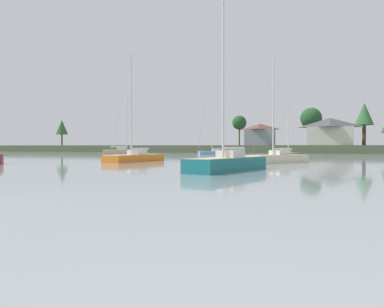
% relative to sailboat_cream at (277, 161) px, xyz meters
% --- Properties ---
extents(far_shore_bank, '(186.16, 54.96, 1.86)m').
position_rel_sailboat_cream_xyz_m(far_shore_bank, '(-6.12, 74.87, 0.70)').
color(far_shore_bank, '#4C563D').
rests_on(far_shore_bank, ground).
extents(sailboat_cream, '(5.75, 7.29, 10.71)m').
position_rel_sailboat_cream_xyz_m(sailboat_cream, '(0.00, 0.00, 0.00)').
color(sailboat_cream, beige).
rests_on(sailboat_cream, ground).
extents(sailboat_orange, '(3.25, 8.38, 11.82)m').
position_rel_sailboat_cream_xyz_m(sailboat_orange, '(-14.69, -2.10, 0.02)').
color(sailboat_orange, orange).
rests_on(sailboat_orange, ground).
extents(sailboat_green, '(4.00, 6.35, 9.75)m').
position_rel_sailboat_cream_xyz_m(sailboat_green, '(-1.04, 19.05, -0.02)').
color(sailboat_green, '#236B3D').
rests_on(sailboat_green, ground).
extents(sailboat_sand, '(9.05, 7.20, 13.78)m').
position_rel_sailboat_cream_xyz_m(sailboat_sand, '(-37.50, 33.51, 0.05)').
color(sailboat_sand, tan).
rests_on(sailboat_sand, ground).
extents(sailboat_skyblue, '(6.28, 4.88, 8.73)m').
position_rel_sailboat_cream_xyz_m(sailboat_skyblue, '(-16.66, 33.79, -0.03)').
color(sailboat_skyblue, '#669ECC').
rests_on(sailboat_skyblue, ground).
extents(sailboat_teal, '(3.95, 7.99, 11.78)m').
position_rel_sailboat_cream_xyz_m(sailboat_teal, '(-1.55, -13.08, 0.03)').
color(sailboat_teal, '#196B70').
rests_on(sailboat_teal, ground).
extents(mooring_buoy_white, '(0.42, 0.42, 0.47)m').
position_rel_sailboat_cream_xyz_m(mooring_buoy_white, '(0.06, 29.81, -0.15)').
color(mooring_buoy_white, white).
rests_on(mooring_buoy_white, ground).
extents(shore_tree_inland_c, '(6.00, 6.00, 10.70)m').
position_rel_sailboat_cream_xyz_m(shore_tree_inland_c, '(0.25, 72.35, 9.30)').
color(shore_tree_inland_c, brown).
rests_on(shore_tree_inland_c, far_shore_bank).
extents(shore_tree_right, '(4.42, 4.42, 9.32)m').
position_rel_sailboat_cream_xyz_m(shore_tree_right, '(-21.13, 75.14, 8.69)').
color(shore_tree_right, brown).
rests_on(shore_tree_right, far_shore_bank).
extents(shore_tree_center, '(4.86, 4.86, 11.42)m').
position_rel_sailboat_cream_xyz_m(shore_tree_center, '(13.87, 71.38, 9.87)').
color(shore_tree_center, brown).
rests_on(shore_tree_center, far_shore_bank).
extents(shore_tree_left_mid, '(3.94, 3.94, 8.49)m').
position_rel_sailboat_cream_xyz_m(shore_tree_left_mid, '(-77.84, 61.57, 7.67)').
color(shore_tree_left_mid, brown).
rests_on(shore_tree_left_mid, far_shore_bank).
extents(cottage_hillside, '(12.16, 9.96, 7.31)m').
position_rel_sailboat_cream_xyz_m(cottage_hillside, '(5.23, 67.35, 5.42)').
color(cottage_hillside, silver).
rests_on(cottage_hillside, far_shore_bank).
extents(cottage_eastern, '(8.36, 7.88, 6.22)m').
position_rel_sailboat_cream_xyz_m(cottage_eastern, '(-13.56, 68.70, 4.84)').
color(cottage_eastern, gray).
rests_on(cottage_eastern, far_shore_bank).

